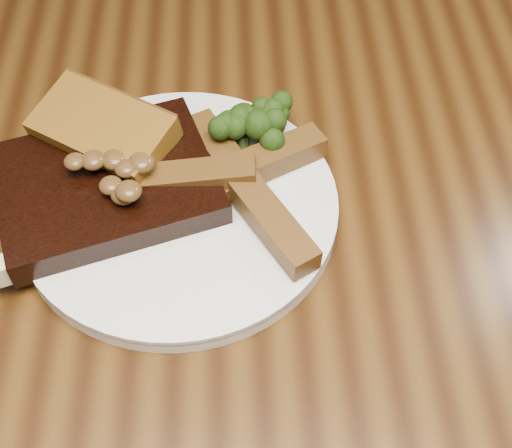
{
  "coord_description": "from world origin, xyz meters",
  "views": [
    {
      "loc": [
        -0.03,
        -0.33,
        1.21
      ],
      "look_at": [
        -0.02,
        0.01,
        0.78
      ],
      "focal_mm": 50.0,
      "sensor_mm": 36.0,
      "label": 1
    }
  ],
  "objects_px": {
    "plate": "(180,208)",
    "potato_wedges": "(242,175)",
    "dining_table": "(274,312)",
    "garlic_bread": "(107,147)",
    "steak": "(106,185)",
    "chair_far": "(354,11)"
  },
  "relations": [
    {
      "from": "plate",
      "to": "potato_wedges",
      "type": "height_order",
      "value": "potato_wedges"
    },
    {
      "from": "dining_table",
      "to": "potato_wedges",
      "type": "bearing_deg",
      "value": 112.21
    },
    {
      "from": "garlic_bread",
      "to": "steak",
      "type": "bearing_deg",
      "value": -53.58
    },
    {
      "from": "steak",
      "to": "garlic_bread",
      "type": "distance_m",
      "value": 0.04
    },
    {
      "from": "chair_far",
      "to": "plate",
      "type": "height_order",
      "value": "chair_far"
    },
    {
      "from": "dining_table",
      "to": "chair_far",
      "type": "bearing_deg",
      "value": 75.48
    },
    {
      "from": "dining_table",
      "to": "plate",
      "type": "xyz_separation_m",
      "value": [
        -0.08,
        0.04,
        0.1
      ]
    },
    {
      "from": "plate",
      "to": "steak",
      "type": "xyz_separation_m",
      "value": [
        -0.06,
        0.01,
        0.02
      ]
    },
    {
      "from": "dining_table",
      "to": "steak",
      "type": "xyz_separation_m",
      "value": [
        -0.14,
        0.05,
        0.12
      ]
    },
    {
      "from": "chair_far",
      "to": "potato_wedges",
      "type": "xyz_separation_m",
      "value": [
        -0.21,
        -0.63,
        0.3
      ]
    },
    {
      "from": "dining_table",
      "to": "potato_wedges",
      "type": "height_order",
      "value": "potato_wedges"
    },
    {
      "from": "plate",
      "to": "steak",
      "type": "bearing_deg",
      "value": 169.41
    },
    {
      "from": "plate",
      "to": "garlic_bread",
      "type": "relative_size",
      "value": 2.28
    },
    {
      "from": "garlic_bread",
      "to": "dining_table",
      "type": "bearing_deg",
      "value": -2.77
    },
    {
      "from": "steak",
      "to": "garlic_bread",
      "type": "height_order",
      "value": "same"
    },
    {
      "from": "dining_table",
      "to": "plate",
      "type": "relative_size",
      "value": 6.15
    },
    {
      "from": "plate",
      "to": "steak",
      "type": "relative_size",
      "value": 1.51
    },
    {
      "from": "dining_table",
      "to": "steak",
      "type": "bearing_deg",
      "value": 158.02
    },
    {
      "from": "steak",
      "to": "potato_wedges",
      "type": "distance_m",
      "value": 0.11
    },
    {
      "from": "plate",
      "to": "garlic_bread",
      "type": "distance_m",
      "value": 0.08
    },
    {
      "from": "chair_far",
      "to": "steak",
      "type": "bearing_deg",
      "value": 61.68
    },
    {
      "from": "garlic_bread",
      "to": "potato_wedges",
      "type": "bearing_deg",
      "value": 14.79
    }
  ]
}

